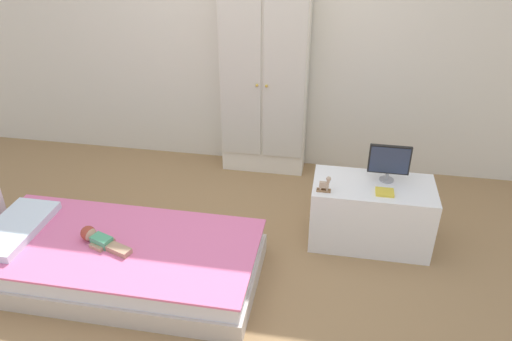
% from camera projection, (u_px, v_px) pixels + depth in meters
% --- Properties ---
extents(ground_plane, '(10.00, 10.00, 0.02)m').
position_uv_depth(ground_plane, '(212.00, 264.00, 3.37)').
color(ground_plane, '#99754C').
extents(back_wall, '(6.40, 0.05, 2.70)m').
position_uv_depth(back_wall, '(253.00, 14.00, 4.04)').
color(back_wall, silver).
rests_on(back_wall, ground_plane).
extents(bed, '(1.82, 0.87, 0.27)m').
position_uv_depth(bed, '(119.00, 259.00, 3.19)').
color(bed, beige).
rests_on(bed, ground_plane).
extents(pillow, '(0.32, 0.62, 0.05)m').
position_uv_depth(pillow, '(15.00, 228.00, 3.22)').
color(pillow, silver).
rests_on(pillow, bed).
extents(doll, '(0.38, 0.20, 0.10)m').
position_uv_depth(doll, '(97.00, 238.00, 3.11)').
color(doll, '#4CA375').
rests_on(doll, bed).
extents(wardrobe, '(0.73, 0.27, 1.69)m').
position_uv_depth(wardrobe, '(264.00, 80.00, 4.13)').
color(wardrobe, white).
rests_on(wardrobe, ground_plane).
extents(tv_stand, '(0.84, 0.44, 0.47)m').
position_uv_depth(tv_stand, '(371.00, 213.00, 3.47)').
color(tv_stand, white).
rests_on(tv_stand, ground_plane).
extents(tv_monitor, '(0.28, 0.10, 0.27)m').
position_uv_depth(tv_monitor, '(389.00, 161.00, 3.33)').
color(tv_monitor, '#99999E').
rests_on(tv_monitor, tv_stand).
extents(rocking_horse_toy, '(0.10, 0.04, 0.12)m').
position_uv_depth(rocking_horse_toy, '(325.00, 184.00, 3.26)').
color(rocking_horse_toy, '#8E6642').
rests_on(rocking_horse_toy, tv_stand).
extents(book_yellow, '(0.12, 0.10, 0.02)m').
position_uv_depth(book_yellow, '(385.00, 192.00, 3.25)').
color(book_yellow, gold).
rests_on(book_yellow, tv_stand).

